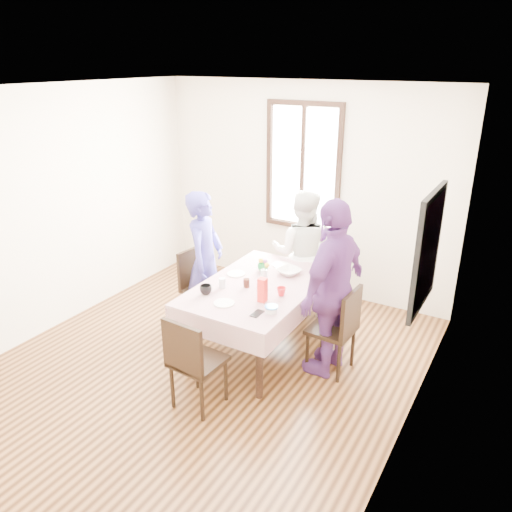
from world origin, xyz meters
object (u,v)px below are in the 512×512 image
person_right (332,288)px  person_far (302,252)px  chair_right (332,329)px  dining_table (258,318)px  chair_near (198,361)px  chair_far (302,276)px  chair_left (204,289)px  person_left (205,261)px

person_right → person_far: bearing=-134.6°
chair_right → person_far: (-0.81, 1.00, 0.31)m
dining_table → person_far: (0.00, 1.04, 0.39)m
chair_near → person_right: size_ratio=0.51×
dining_table → chair_right: chair_right is taller
dining_table → chair_far: 1.07m
chair_far → dining_table: bearing=97.1°
chair_near → person_far: person_far is taller
dining_table → chair_left: bearing=169.8°
chair_near → person_right: person_right is taller
chair_right → person_left: size_ratio=0.56×
dining_table → person_right: person_right is taller
chair_far → chair_near: (0.00, -2.13, 0.00)m
dining_table → person_left: 0.91m
chair_left → person_left: bearing=97.6°
chair_right → chair_near: 1.37m
chair_left → chair_near: 1.45m
person_left → person_right: size_ratio=0.91×
dining_table → person_right: size_ratio=0.87×
chair_left → chair_right: (1.61, -0.10, 0.00)m
chair_near → person_left: 1.48m
chair_right → person_far: bearing=41.8°
chair_right → chair_left: bearing=89.4°
chair_near → person_left: (-0.78, 1.21, 0.35)m
person_left → chair_right: bearing=-107.2°
chair_right → chair_near: (-0.81, -1.11, 0.00)m
chair_near → person_far: (0.00, 2.11, 0.31)m
chair_left → chair_near: size_ratio=1.00×
chair_far → person_left: (-0.78, -0.92, 0.35)m
chair_right → chair_far: size_ratio=1.00×
chair_far → person_left: size_ratio=0.56×
dining_table → chair_far: (0.00, 1.06, 0.08)m
chair_left → person_left: person_left is taller
person_far → person_right: person_right is taller
chair_left → person_far: 1.25m
person_far → chair_far: bearing=-105.8°
dining_table → chair_near: bearing=-90.0°
chair_far → person_left: 1.26m
chair_left → chair_far: (0.81, 0.92, 0.00)m
chair_right → person_far: size_ratio=0.59×
chair_far → chair_near: size_ratio=1.00×
person_left → person_right: person_right is taller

